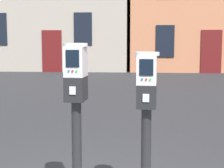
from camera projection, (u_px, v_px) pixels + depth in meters
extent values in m
cylinder|color=black|center=(77.00, 151.00, 3.35)|extent=(0.10, 0.10, 0.95)
cube|color=black|center=(76.00, 89.00, 3.28)|extent=(0.18, 0.25, 0.22)
cube|color=#A5A8AD|center=(73.00, 91.00, 3.15)|extent=(0.06, 0.02, 0.07)
cube|color=#B7BABF|center=(76.00, 62.00, 3.25)|extent=(0.18, 0.24, 0.27)
cube|color=black|center=(72.00, 59.00, 3.13)|extent=(0.12, 0.02, 0.15)
cylinder|color=blue|center=(69.00, 71.00, 3.14)|extent=(0.02, 0.01, 0.02)
cylinder|color=red|center=(72.00, 71.00, 3.14)|extent=(0.02, 0.01, 0.02)
cylinder|color=green|center=(76.00, 71.00, 3.13)|extent=(0.02, 0.01, 0.02)
cylinder|color=#B7BABF|center=(76.00, 45.00, 3.23)|extent=(0.23, 0.23, 0.03)
cylinder|color=black|center=(146.00, 156.00, 3.30)|extent=(0.10, 0.10, 0.90)
cube|color=black|center=(147.00, 96.00, 3.23)|extent=(0.18, 0.25, 0.21)
cube|color=#A5A8AD|center=(146.00, 98.00, 3.11)|extent=(0.06, 0.02, 0.07)
cube|color=#B7BABF|center=(147.00, 70.00, 3.20)|extent=(0.18, 0.24, 0.25)
cube|color=black|center=(146.00, 67.00, 3.08)|extent=(0.12, 0.02, 0.14)
cylinder|color=blue|center=(142.00, 79.00, 3.10)|extent=(0.02, 0.01, 0.02)
cylinder|color=red|center=(146.00, 79.00, 3.09)|extent=(0.02, 0.01, 0.02)
cylinder|color=green|center=(150.00, 79.00, 3.09)|extent=(0.02, 0.01, 0.02)
cylinder|color=#B7BABF|center=(147.00, 54.00, 3.19)|extent=(0.23, 0.23, 0.03)
cube|color=black|center=(83.00, 29.00, 18.01)|extent=(0.90, 0.06, 1.60)
cube|color=#591414|center=(52.00, 51.00, 18.27)|extent=(1.00, 0.07, 2.10)
cube|color=black|center=(165.00, 41.00, 17.76)|extent=(0.90, 0.06, 1.56)
cube|color=#591414|center=(211.00, 52.00, 17.64)|extent=(1.00, 0.07, 2.10)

